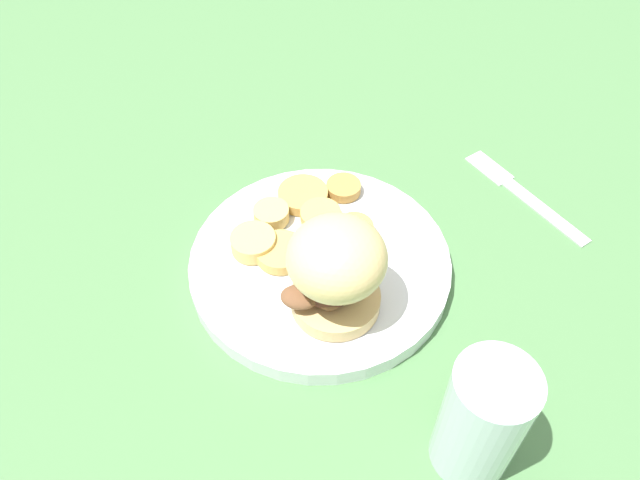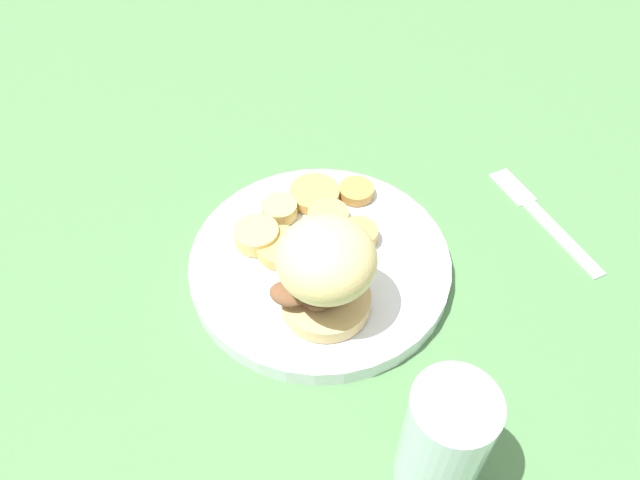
% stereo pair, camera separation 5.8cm
% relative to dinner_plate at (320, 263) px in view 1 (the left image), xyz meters
% --- Properties ---
extents(ground_plane, '(4.00, 4.00, 0.00)m').
position_rel_dinner_plate_xyz_m(ground_plane, '(0.00, 0.00, -0.01)').
color(ground_plane, '#4C7A47').
extents(dinner_plate, '(0.25, 0.25, 0.02)m').
position_rel_dinner_plate_xyz_m(dinner_plate, '(0.00, 0.00, 0.00)').
color(dinner_plate, white).
rests_on(dinner_plate, ground_plane).
extents(sandwich, '(0.09, 0.09, 0.10)m').
position_rel_dinner_plate_xyz_m(sandwich, '(0.01, -0.06, 0.06)').
color(sandwich, tan).
rests_on(sandwich, dinner_plate).
extents(potato_round_0, '(0.04, 0.04, 0.02)m').
position_rel_dinner_plate_xyz_m(potato_round_0, '(-0.06, 0.02, 0.02)').
color(potato_round_0, '#DBB766').
rests_on(potato_round_0, dinner_plate).
extents(potato_round_1, '(0.04, 0.04, 0.01)m').
position_rel_dinner_plate_xyz_m(potato_round_1, '(0.04, 0.09, 0.01)').
color(potato_round_1, '#BC8942').
rests_on(potato_round_1, dinner_plate).
extents(potato_round_2, '(0.05, 0.05, 0.01)m').
position_rel_dinner_plate_xyz_m(potato_round_2, '(-0.04, 0.01, 0.01)').
color(potato_round_2, tan).
rests_on(potato_round_2, dinner_plate).
extents(potato_round_3, '(0.04, 0.04, 0.01)m').
position_rel_dinner_plate_xyz_m(potato_round_3, '(0.01, 0.05, 0.01)').
color(potato_round_3, tan).
rests_on(potato_round_3, dinner_plate).
extents(potato_round_4, '(0.04, 0.04, 0.01)m').
position_rel_dinner_plate_xyz_m(potato_round_4, '(-0.04, 0.06, 0.02)').
color(potato_round_4, '#DBB766').
rests_on(potato_round_4, dinner_plate).
extents(potato_round_5, '(0.05, 0.05, 0.01)m').
position_rel_dinner_plate_xyz_m(potato_round_5, '(-0.01, 0.08, 0.01)').
color(potato_round_5, tan).
rests_on(potato_round_5, dinner_plate).
extents(potato_round_6, '(0.04, 0.04, 0.01)m').
position_rel_dinner_plate_xyz_m(potato_round_6, '(0.04, 0.02, 0.02)').
color(potato_round_6, tan).
rests_on(potato_round_6, dinner_plate).
extents(fork, '(0.09, 0.16, 0.00)m').
position_rel_dinner_plate_xyz_m(fork, '(0.23, 0.08, -0.01)').
color(fork, silver).
rests_on(fork, ground_plane).
extents(drinking_glass, '(0.06, 0.06, 0.12)m').
position_rel_dinner_plate_xyz_m(drinking_glass, '(0.09, -0.20, 0.05)').
color(drinking_glass, silver).
rests_on(drinking_glass, ground_plane).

